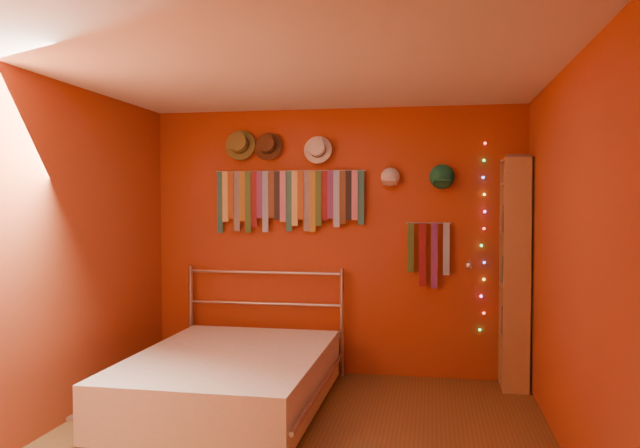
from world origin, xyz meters
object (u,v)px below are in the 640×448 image
Objects in this scene: tie_rack at (288,197)px; bookshelf at (520,272)px; bed at (229,378)px; reading_lamp at (469,265)px.

bookshelf is (2.10, -0.16, -0.65)m from tie_rack.
bookshelf reaches higher than bed.
tie_rack is 4.77× the size of reading_lamp.
reading_lamp is at bearing 26.58° from bed.
reading_lamp is 2.26m from bed.
bookshelf reaches higher than reading_lamp.
bookshelf is 2.62m from bed.
reading_lamp is at bearing -5.83° from tie_rack.
tie_rack is 0.72× the size of bookshelf.
tie_rack reaches higher than reading_lamp.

